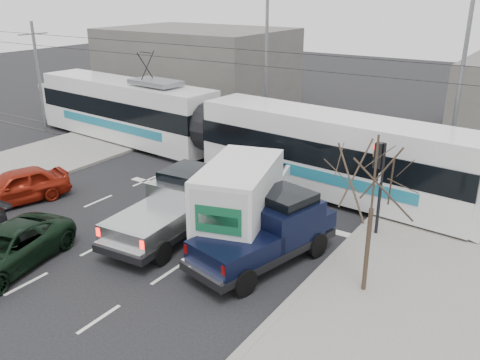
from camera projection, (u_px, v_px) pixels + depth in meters
The scene contains 15 objects.
ground at pixel (131, 260), 17.90m from camera, with size 120.00×120.00×0.00m, color black.
sidewalk_right at pixel (380, 352), 13.24m from camera, with size 6.00×60.00×0.15m, color gray.
rails at pixel (272, 177), 25.71m from camera, with size 60.00×1.60×0.03m, color #33302D.
building_left at pixel (198, 67), 41.22m from camera, with size 14.00×10.00×6.00m, color #625E58.
bare_tree at pixel (374, 180), 14.60m from camera, with size 2.40×2.40×5.00m.
traffic_signal at pixel (379, 169), 18.68m from camera, with size 0.44×0.44×3.60m.
street_lamp_near at pixel (457, 78), 23.26m from camera, with size 2.38×0.25×9.00m.
street_lamp_far at pixel (264, 56), 30.74m from camera, with size 2.38×0.25×9.00m.
catenary at pixel (274, 101), 24.33m from camera, with size 60.00×0.20×7.00m.
tram at pixel (212, 128), 27.02m from camera, with size 27.43×5.08×5.57m.
silver_pickup at pixel (178, 204), 19.67m from camera, with size 2.66×6.52×2.31m.
box_truck at pixel (243, 202), 18.70m from camera, with size 3.93×6.81×3.23m.
navy_pickup at pixel (270, 230), 17.46m from camera, with size 3.29×5.93×2.36m.
green_car at pixel (6, 249), 17.19m from camera, with size 2.30×5.00×1.39m, color black.
red_car at pixel (16, 186), 22.41m from camera, with size 1.81×4.51×1.54m, color maroon.
Camera 1 is at (11.87, -11.03, 8.97)m, focal length 38.00 mm.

